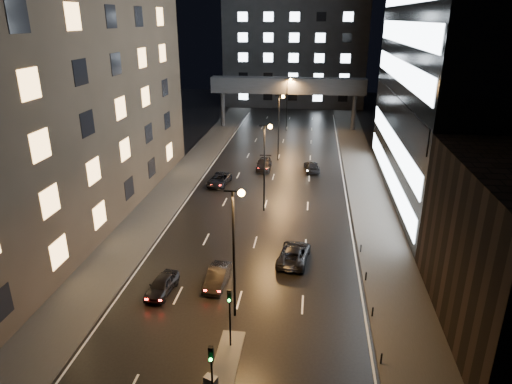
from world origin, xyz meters
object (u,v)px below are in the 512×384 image
Objects in this scene: car_away_c at (219,180)px; car_toward_a at (294,254)px; car_away_a at (162,285)px; car_away_b at (217,277)px; car_toward_b at (312,166)px; car_away_d at (264,164)px.

car_away_c is 0.94× the size of car_toward_a.
car_away_a is 25.67m from car_away_c.
car_away_c is at bearing 98.19° from car_away_a.
car_away_b reaches higher than car_away_a.
car_toward_a is 1.15× the size of car_toward_b.
car_away_c is 1.07× the size of car_toward_b.
car_away_b is 0.80× the size of car_toward_a.
car_toward_a is (6.16, 4.74, 0.04)m from car_away_b.
car_away_d is at bearing 61.20° from car_away_c.
car_away_d is (5.21, 7.49, 0.03)m from car_away_c.
car_away_d is (0.48, 31.40, 0.02)m from car_away_b.
car_toward_a is at bearing 80.14° from car_toward_b.
car_away_c is 14.27m from car_toward_b.
car_toward_a reaches higher than car_away_a.
car_toward_b is at bearing -1.75° from car_away_d.
car_away_b is 0.86× the size of car_away_c.
car_away_a is 33.49m from car_away_d.
car_toward_a is (10.88, -19.17, 0.05)m from car_away_c.
car_away_b reaches higher than car_away_c.
car_away_b is 32.19m from car_toward_b.
car_away_d is 1.06× the size of car_toward_b.
car_away_a is 0.75× the size of car_toward_a.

